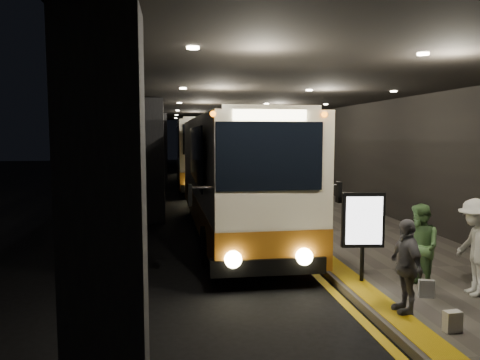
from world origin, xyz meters
TOP-DOWN VIEW (x-y plane):
  - ground at (0.00, 0.00)m, footprint 90.00×90.00m
  - lane_line_white at (-1.80, 5.00)m, footprint 0.12×50.00m
  - kerb_stripe_yellow at (2.35, 5.00)m, footprint 0.18×50.00m
  - sidewalk at (4.75, 5.00)m, footprint 4.50×50.00m
  - tactile_strip at (2.85, 5.00)m, footprint 0.50×50.00m
  - terminal_wall at (7.00, 5.00)m, footprint 0.10×50.00m
  - support_columns at (-1.50, 4.00)m, footprint 0.80×24.80m
  - canopy at (2.50, 5.00)m, footprint 9.00×50.00m
  - coach_main at (1.06, 1.83)m, footprint 2.67×11.74m
  - coach_second at (0.81, 15.58)m, footprint 2.59×12.32m
  - coach_third at (1.01, 30.32)m, footprint 2.55×11.42m
  - passenger_boarding at (3.27, 1.04)m, footprint 0.63×0.75m
  - passenger_waiting_green at (3.93, -4.50)m, footprint 0.54×0.83m
  - passenger_waiting_white at (4.77, -4.97)m, footprint 0.71×1.24m
  - passenger_waiting_grey at (3.06, -5.59)m, footprint 0.48×0.94m
  - bag_polka at (3.80, -4.99)m, footprint 0.29×0.19m
  - bag_plain at (3.39, -6.46)m, footprint 0.27×0.17m
  - info_sign at (3.00, -3.93)m, footprint 0.87×0.21m
  - stanchion_post at (2.75, -1.24)m, footprint 0.05×0.05m

SIDE VIEW (x-z plane):
  - ground at x=0.00m, z-range 0.00..0.00m
  - lane_line_white at x=-1.80m, z-range 0.00..0.01m
  - kerb_stripe_yellow at x=2.35m, z-range 0.00..0.01m
  - sidewalk at x=4.75m, z-range 0.00..0.15m
  - tactile_strip at x=2.85m, z-range 0.15..0.16m
  - bag_plain at x=3.39m, z-range 0.15..0.47m
  - bag_polka at x=3.80m, z-range 0.15..0.48m
  - stanchion_post at x=2.75m, z-range 0.15..1.26m
  - passenger_waiting_grey at x=3.06m, z-range 0.15..1.75m
  - passenger_waiting_green at x=3.93m, z-range 0.15..1.82m
  - passenger_boarding at x=3.27m, z-range 0.15..1.90m
  - passenger_waiting_white at x=4.77m, z-range 0.15..1.97m
  - info_sign at x=3.00m, z-range 0.47..2.31m
  - coach_third at x=1.01m, z-range -0.07..3.51m
  - coach_main at x=1.06m, z-range -0.07..3.57m
  - coach_second at x=0.81m, z-range -0.08..3.80m
  - support_columns at x=-1.50m, z-range 0.00..4.40m
  - terminal_wall at x=7.00m, z-range 0.00..6.00m
  - canopy at x=2.50m, z-range 4.40..4.80m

